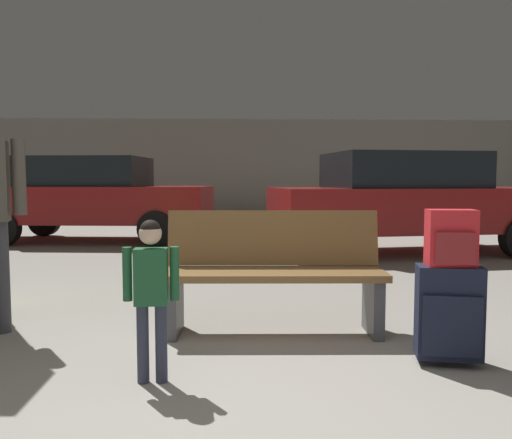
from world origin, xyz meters
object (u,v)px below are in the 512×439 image
Objects in this scene: backpack_bright at (451,239)px; parked_car_near at (408,200)px; parked_car_far at (92,196)px; bench at (274,272)px; suitcase at (449,313)px; child at (151,283)px.

parked_car_near is (1.31, 4.80, 0.03)m from backpack_bright.
backpack_bright is 0.08× the size of parked_car_far.
bench is at bearing 143.46° from backpack_bright.
bench is at bearing 143.47° from suitcase.
suitcase is 1.78m from child.
suitcase is 7.62m from parked_car_far.
bench is 1.30m from backpack_bright.
parked_car_near is (1.31, 4.80, 0.48)m from suitcase.
suitcase is 0.14× the size of parked_car_near.
bench is at bearing 52.31° from child.
child is 0.21× the size of parked_car_near.
child is at bearing -173.03° from backpack_bright.
bench is 1.78× the size of child.
backpack_bright is 4.97m from parked_car_near.
suitcase is at bearing 131.66° from backpack_bright.
bench is at bearing -119.78° from parked_car_near.
parked_car_far reaches higher than backpack_bright.
suitcase is 0.67× the size of child.
suitcase is 5.00m from parked_car_near.
backpack_bright reaches higher than child.
parked_car_far is 0.99× the size of parked_car_near.
bench is 2.68× the size of suitcase.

